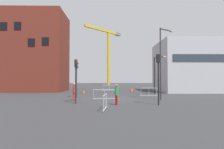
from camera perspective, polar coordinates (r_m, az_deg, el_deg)
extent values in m
plane|color=#333335|center=(19.83, 0.19, -7.73)|extent=(160.00, 160.00, 0.00)
cube|color=maroon|center=(34.62, -23.84, 6.56)|extent=(10.98, 7.21, 13.87)
cube|color=black|center=(33.60, -31.59, 13.14)|extent=(1.10, 0.06, 1.30)
cube|color=black|center=(32.58, -28.17, 13.66)|extent=(1.10, 0.06, 1.30)
cube|color=black|center=(31.06, -24.59, 9.39)|extent=(1.10, 0.06, 1.30)
cube|color=black|center=(30.29, -20.72, 9.98)|extent=(1.10, 0.06, 1.30)
cube|color=#B7B7BC|center=(33.40, 22.73, 2.27)|extent=(9.48, 9.29, 8.57)
cube|color=#2D3847|center=(29.27, 26.39, 4.85)|extent=(7.96, 0.08, 1.10)
cylinder|color=gold|center=(62.18, -1.15, 5.02)|extent=(0.90, 0.90, 18.46)
cube|color=gold|center=(62.20, -2.97, 14.07)|extent=(11.41, 11.41, 0.70)
cube|color=slate|center=(67.45, 1.92, 12.83)|extent=(2.12, 2.12, 1.10)
cylinder|color=#2D2D30|center=(19.00, 15.38, 3.39)|extent=(0.14, 0.14, 7.51)
cube|color=#2D2D30|center=(20.32, 17.05, 13.55)|extent=(1.59, 1.07, 0.10)
ellipsoid|color=silver|center=(21.01, 18.67, 13.01)|extent=(0.44, 0.24, 0.16)
cylinder|color=black|center=(26.79, 13.55, -0.32)|extent=(0.14, 0.14, 5.37)
cube|color=black|center=(26.27, 15.04, 5.37)|extent=(1.08, 1.77, 0.10)
ellipsoid|color=silver|center=(25.59, 16.65, 5.51)|extent=(0.44, 0.24, 0.16)
cylinder|color=black|center=(15.22, 14.77, -2.91)|extent=(0.12, 0.12, 3.53)
cube|color=black|center=(15.31, 14.72, 5.02)|extent=(0.31, 0.27, 0.70)
sphere|color=#390605|center=(15.40, 15.32, 5.81)|extent=(0.11, 0.11, 0.11)
sphere|color=#3C2905|center=(15.38, 15.32, 5.00)|extent=(0.11, 0.11, 0.11)
sphere|color=green|center=(15.35, 15.33, 4.18)|extent=(0.11, 0.11, 0.11)
cylinder|color=#2D2D30|center=(20.71, -11.39, -2.72)|extent=(0.12, 0.12, 3.40)
cube|color=#2D2D30|center=(20.77, -11.36, 2.94)|extent=(0.32, 0.29, 0.70)
sphere|color=#390605|center=(20.79, -10.88, 3.54)|extent=(0.11, 0.11, 0.11)
sphere|color=#F2A514|center=(20.77, -10.88, 2.94)|extent=(0.11, 0.11, 0.11)
sphere|color=#07330F|center=(20.75, -10.88, 2.33)|extent=(0.11, 0.11, 0.11)
cylinder|color=#232326|center=(15.94, -11.62, -3.45)|extent=(0.12, 0.12, 3.20)
cube|color=#232326|center=(15.99, -11.58, 3.54)|extent=(0.32, 0.34, 0.70)
sphere|color=red|center=(15.84, -11.49, 4.39)|extent=(0.11, 0.11, 0.11)
sphere|color=#3C2905|center=(15.82, -11.50, 3.59)|extent=(0.11, 0.11, 0.11)
sphere|color=#07330F|center=(15.80, -11.50, 2.80)|extent=(0.11, 0.11, 0.11)
cylinder|color=red|center=(18.08, -12.37, -6.94)|extent=(0.14, 0.14, 0.85)
cylinder|color=red|center=(18.05, -11.74, -6.96)|extent=(0.14, 0.14, 0.85)
cylinder|color=red|center=(18.01, -12.04, -4.48)|extent=(0.34, 0.34, 0.71)
sphere|color=tan|center=(17.99, -12.03, -2.99)|extent=(0.23, 0.23, 0.23)
cylinder|color=red|center=(14.73, 1.79, -8.29)|extent=(0.14, 0.14, 0.81)
cylinder|color=red|center=(14.88, 1.28, -8.22)|extent=(0.14, 0.14, 0.81)
cylinder|color=#2D844C|center=(14.74, 1.53, -5.37)|extent=(0.34, 0.34, 0.68)
sphere|color=#8C6647|center=(14.72, 1.53, -3.62)|extent=(0.22, 0.22, 0.22)
cube|color=#B2B5BA|center=(22.50, 11.80, -4.28)|extent=(2.18, 0.09, 0.06)
cube|color=#B2B5BA|center=(22.57, 11.81, -6.68)|extent=(2.18, 0.09, 0.06)
cylinder|color=#B2B5BA|center=(22.36, 9.33, -5.65)|extent=(0.04, 0.04, 1.05)
cylinder|color=#B2B5BA|center=(22.54, 11.81, -5.61)|extent=(0.04, 0.04, 1.05)
cylinder|color=#B2B5BA|center=(22.76, 14.24, -5.55)|extent=(0.04, 0.04, 1.05)
cube|color=#B2B5BA|center=(32.49, -0.95, -3.45)|extent=(2.52, 0.35, 0.06)
cube|color=#B2B5BA|center=(32.54, -0.95, -5.12)|extent=(2.52, 0.35, 0.06)
cylinder|color=#B2B5BA|center=(32.40, -2.96, -4.38)|extent=(0.04, 0.04, 1.05)
cylinder|color=#B2B5BA|center=(32.51, -0.95, -4.38)|extent=(0.04, 0.04, 1.05)
cylinder|color=#B2B5BA|center=(32.66, 1.04, -4.36)|extent=(0.04, 0.04, 1.05)
cube|color=#B2B5BA|center=(12.39, -2.25, -6.58)|extent=(0.26, 1.98, 0.06)
cube|color=#B2B5BA|center=(12.51, -2.26, -10.92)|extent=(0.26, 1.98, 0.06)
cylinder|color=#B2B5BA|center=(11.57, -2.83, -9.56)|extent=(0.04, 0.04, 1.05)
cylinder|color=#B2B5BA|center=(12.44, -2.26, -8.99)|extent=(0.04, 0.04, 1.05)
cylinder|color=#B2B5BA|center=(13.32, -1.76, -8.50)|extent=(0.04, 0.04, 1.05)
cube|color=#B2B5BA|center=(18.65, -2.35, -4.88)|extent=(2.53, 0.41, 0.06)
cube|color=#B2B5BA|center=(18.73, -2.35, -7.78)|extent=(2.53, 0.41, 0.06)
cylinder|color=#B2B5BA|center=(18.60, -5.88, -6.51)|extent=(0.04, 0.04, 1.05)
cylinder|color=#B2B5BA|center=(18.69, -2.35, -6.49)|extent=(0.04, 0.04, 1.05)
cylinder|color=#B2B5BA|center=(18.85, 1.14, -6.45)|extent=(0.04, 0.04, 1.05)
cube|color=black|center=(29.67, 6.46, -5.63)|extent=(0.49, 0.49, 0.03)
cone|color=#E55B0F|center=(29.66, 6.46, -5.18)|extent=(0.38, 0.38, 0.49)
cube|color=black|center=(26.90, -9.05, -6.04)|extent=(0.48, 0.48, 0.03)
cone|color=#E55B0F|center=(26.88, -9.05, -5.56)|extent=(0.37, 0.37, 0.48)
cube|color=black|center=(31.39, 6.44, -5.40)|extent=(0.61, 0.61, 0.03)
cone|color=#E55B0F|center=(31.37, 6.44, -4.87)|extent=(0.47, 0.47, 0.61)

